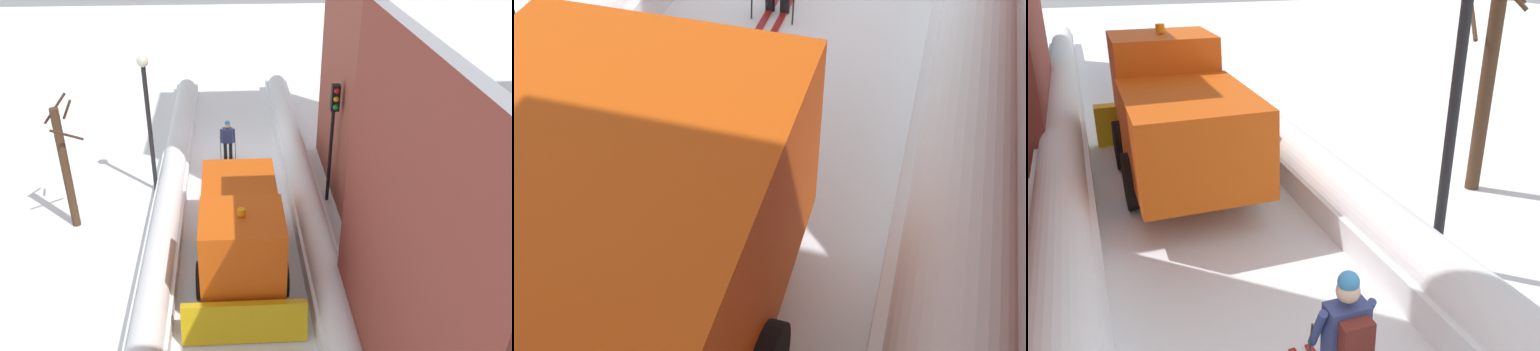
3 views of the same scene
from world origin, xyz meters
The scene contains 7 objects.
ground_plane centered at (0.00, 10.00, 0.00)m, with size 80.00×80.00×0.00m, color white.
snowbank_left centered at (-2.40, 10.00, 0.49)m, with size 1.10×36.00×1.10m.
snowbank_right centered at (2.40, 10.00, 0.41)m, with size 1.10×36.00×0.97m.
plow_truck centered at (-0.02, 7.40, 1.48)m, with size 3.20×5.98×3.12m.
skier centered at (0.29, 0.30, 1.00)m, with size 0.62×1.80×1.81m.
street_lamp centered at (3.05, 2.53, 3.30)m, with size 0.40×0.40×5.21m.
bare_tree_near centered at (5.52, 4.70, 2.27)m, with size 1.13×1.57×4.66m.
Camera 3 is at (-1.78, -3.42, 4.55)m, focal length 37.47 mm.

